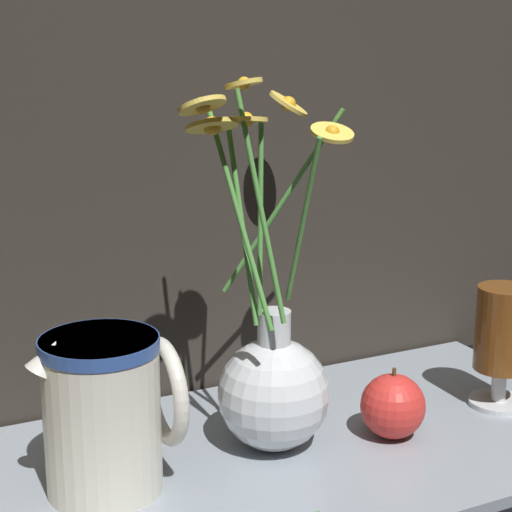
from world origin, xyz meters
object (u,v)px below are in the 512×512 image
object	(u,v)px
vase_with_flowers	(273,378)
orange_fruit	(393,406)
ceramic_pitcher	(105,405)
tea_glass	(503,335)

from	to	relation	value
vase_with_flowers	orange_fruit	bearing A→B (deg)	-16.38
ceramic_pitcher	tea_glass	xyz separation A→B (m)	(0.45, -0.02, 0.00)
orange_fruit	vase_with_flowers	bearing A→B (deg)	163.62
tea_glass	orange_fruit	xyz separation A→B (m)	(-0.15, -0.01, -0.05)
tea_glass	orange_fruit	size ratio (longest dim) A/B	1.83
vase_with_flowers	ceramic_pitcher	xyz separation A→B (m)	(-0.17, -0.00, 0.01)
vase_with_flowers	tea_glass	bearing A→B (deg)	-4.76
vase_with_flowers	ceramic_pitcher	bearing A→B (deg)	-178.54
vase_with_flowers	ceramic_pitcher	size ratio (longest dim) A/B	2.35
vase_with_flowers	orange_fruit	world-z (taller)	vase_with_flowers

